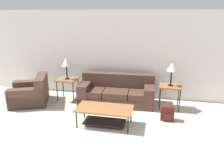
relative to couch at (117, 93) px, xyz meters
name	(u,v)px	position (x,y,z in m)	size (l,w,h in m)	color
wall_back	(124,55)	(0.10, 0.63, 1.00)	(9.08, 0.06, 2.60)	white
couch	(117,93)	(0.00, 0.00, 0.00)	(2.16, 0.95, 0.82)	#4C3328
armchair	(31,94)	(-2.43, -0.54, -0.02)	(1.31, 1.32, 0.80)	#4C3328
coffee_table	(104,112)	(-0.02, -1.39, 0.03)	(1.30, 0.64, 0.44)	#935B33
side_table_left	(67,81)	(-1.47, -0.09, 0.29)	(0.58, 0.50, 0.66)	#935B33
side_table_right	(170,88)	(1.48, -0.09, 0.29)	(0.58, 0.50, 0.66)	#935B33
table_lamp_left	(66,63)	(-1.47, -0.09, 0.85)	(0.26, 0.26, 0.62)	black
table_lamp_right	(172,68)	(1.48, -0.09, 0.85)	(0.26, 0.26, 0.62)	black
backpack	(167,113)	(1.42, -0.83, -0.12)	(0.31, 0.26, 0.37)	#4C1E19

